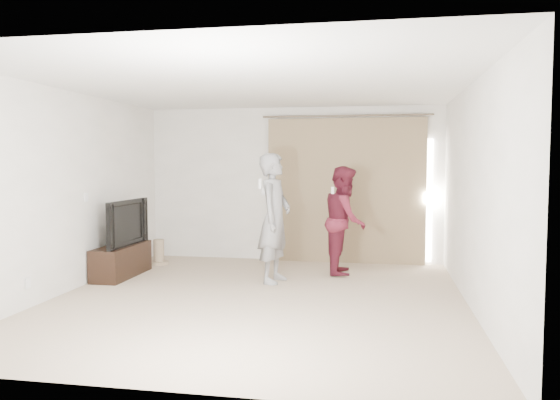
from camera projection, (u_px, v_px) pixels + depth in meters
The scene contains 10 objects.
floor at pixel (257, 299), 6.68m from camera, with size 5.50×5.50×0.00m, color tan.
wall_back at pixel (293, 184), 9.28m from camera, with size 5.00×0.04×2.60m, color white.
wall_left at pixel (68, 191), 7.03m from camera, with size 0.04×5.50×2.60m.
ceiling at pixel (257, 85), 6.50m from camera, with size 5.00×5.50×0.01m, color silver.
curtain at pixel (346, 191), 9.06m from camera, with size 2.80×0.11×2.46m.
tv_console at pixel (122, 261), 8.01m from camera, with size 0.42×1.20×0.46m, color black.
tv at pixel (121, 223), 7.97m from camera, with size 1.16×0.15×0.67m, color black.
scratching_post at pixel (159, 254), 8.95m from camera, with size 0.31×0.31×0.41m.
person_man at pixel (275, 218), 7.59m from camera, with size 0.53×0.72×1.80m.
person_woman at pixel (345, 220), 8.19m from camera, with size 0.63×0.80×1.62m.
Camera 1 is at (1.46, -6.42, 1.68)m, focal length 35.00 mm.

